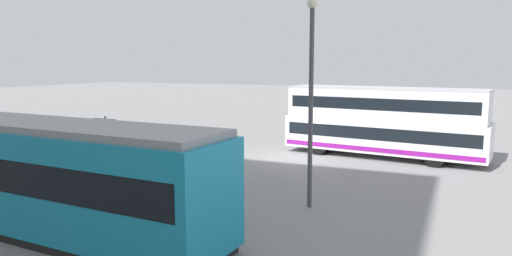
% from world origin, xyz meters
% --- Properties ---
extents(ground_plane, '(160.00, 160.00, 0.00)m').
position_xyz_m(ground_plane, '(0.00, 0.00, 0.00)').
color(ground_plane, gray).
extents(double_decker_bus, '(10.66, 4.03, 3.73)m').
position_xyz_m(double_decker_bus, '(-4.44, -2.09, 1.91)').
color(double_decker_bus, white).
rests_on(double_decker_bus, ground).
extents(tram_yellow, '(14.30, 3.62, 3.30)m').
position_xyz_m(tram_yellow, '(4.25, 13.13, 1.72)').
color(tram_yellow, teal).
rests_on(tram_yellow, ground).
extents(pedestrian_near_railing, '(0.37, 0.37, 1.69)m').
position_xyz_m(pedestrian_near_railing, '(5.36, 6.36, 0.97)').
color(pedestrian_near_railing, black).
rests_on(pedestrian_near_railing, ground).
extents(pedestrian_crossing, '(0.43, 0.43, 1.64)m').
position_xyz_m(pedestrian_crossing, '(1.81, 9.46, 0.94)').
color(pedestrian_crossing, black).
rests_on(pedestrian_crossing, ground).
extents(pedestrian_railing, '(6.42, 0.16, 1.08)m').
position_xyz_m(pedestrian_railing, '(2.93, 6.66, 0.73)').
color(pedestrian_railing, gray).
rests_on(pedestrian_railing, ground).
extents(info_sign, '(1.29, 0.12, 2.52)m').
position_xyz_m(info_sign, '(7.20, 5.92, 1.78)').
color(info_sign, slate).
rests_on(info_sign, ground).
extents(street_lamp, '(0.36, 0.36, 7.11)m').
position_xyz_m(street_lamp, '(-3.35, 7.89, 4.14)').
color(street_lamp, '#4C4C51').
rests_on(street_lamp, ground).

